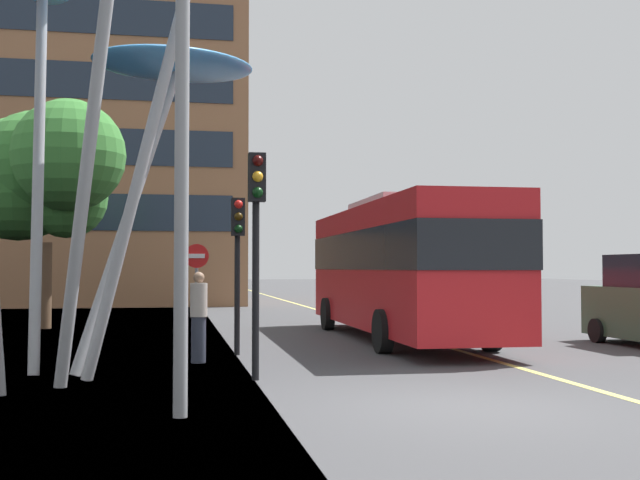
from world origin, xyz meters
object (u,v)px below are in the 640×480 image
no_entry_sign (197,277)px  traffic_light_kerb_near (256,216)px  street_lamp (203,3)px  pedestrian (199,317)px  red_bus (399,263)px  traffic_light_kerb_far (238,241)px

no_entry_sign → traffic_light_kerb_near: bearing=-83.8°
street_lamp → pedestrian: size_ratio=4.69×
street_lamp → no_entry_sign: size_ratio=3.40×
traffic_light_kerb_near → pedestrian: 3.38m
red_bus → traffic_light_kerb_near: bearing=-123.0°
pedestrian → no_entry_sign: 4.35m
traffic_light_kerb_near → traffic_light_kerb_far: bearing=89.9°
pedestrian → street_lamp: bearing=-91.5°
red_bus → no_entry_sign: 5.20m
red_bus → traffic_light_kerb_far: 5.32m
traffic_light_kerb_far → pedestrian: 2.09m
traffic_light_kerb_far → street_lamp: 7.47m
street_lamp → no_entry_sign: 10.62m
traffic_light_kerb_far → pedestrian: size_ratio=1.88×
street_lamp → no_entry_sign: bearing=88.7°
traffic_light_kerb_far → pedestrian: traffic_light_kerb_far is taller
red_bus → no_entry_sign: (-5.18, 0.20, -0.35)m
traffic_light_kerb_near → street_lamp: bearing=-108.4°
traffic_light_kerb_far → no_entry_sign: (-0.77, 3.14, -0.79)m
no_entry_sign → street_lamp: bearing=-91.3°
traffic_light_kerb_near → no_entry_sign: (-0.76, 7.00, -1.07)m
red_bus → no_entry_sign: red_bus is taller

